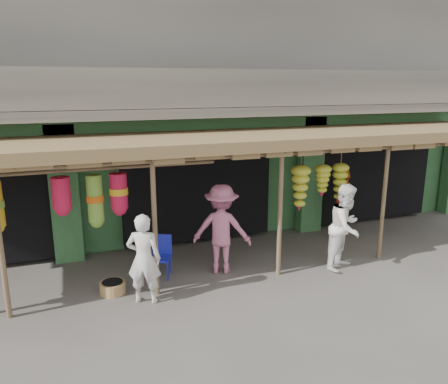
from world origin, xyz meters
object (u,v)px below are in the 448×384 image
object	(u,v)px
blue_chair	(161,253)
person_vendor	(343,203)
person_shopper	(222,229)
person_right	(346,227)
person_front	(144,259)

from	to	relation	value
blue_chair	person_vendor	size ratio (longest dim) A/B	0.47
blue_chair	person_shopper	distance (m)	1.32
person_shopper	person_vendor	bearing A→B (deg)	-138.02
person_right	person_vendor	xyz separation A→B (m)	(1.05, 1.63, -0.02)
person_right	person_shopper	distance (m)	2.59
person_shopper	person_front	bearing A→B (deg)	51.21
person_front	person_vendor	world-z (taller)	person_vendor
blue_chair	person_shopper	world-z (taller)	person_shopper
person_front	person_shopper	size ratio (longest dim) A/B	0.89
person_front	person_shopper	distance (m)	1.88
blue_chair	person_front	distance (m)	1.18
person_vendor	person_shopper	xyz separation A→B (m)	(-3.54, -0.93, 0.03)
person_front	person_right	world-z (taller)	person_right
person_right	person_vendor	size ratio (longest dim) A/B	1.02
blue_chair	person_right	distance (m)	3.85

